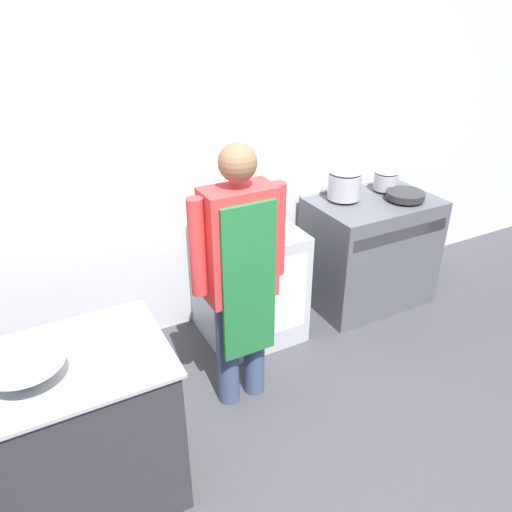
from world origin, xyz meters
TOP-DOWN VIEW (x-y plane):
  - ground_plane at (0.00, 0.00)m, footprint 14.00×14.00m
  - wall_back at (0.00, 1.81)m, footprint 8.00×0.05m
  - prep_counter at (-1.27, 0.55)m, footprint 1.08×0.68m
  - stove at (1.31, 1.40)m, footprint 0.99×0.67m
  - fridge_unit at (0.20, 1.44)m, footprint 0.69×0.65m
  - person_cook at (-0.16, 0.84)m, footprint 0.59×0.24m
  - mixing_bowl at (-1.35, 0.49)m, footprint 0.34×0.34m
  - stock_pot at (1.09, 1.52)m, footprint 0.26×0.26m
  - saute_pan at (1.51, 1.29)m, footprint 0.30×0.30m
  - sauce_pot at (1.51, 1.52)m, footprint 0.20×0.20m

SIDE VIEW (x-z plane):
  - ground_plane at x=0.00m, z-range 0.00..0.00m
  - fridge_unit at x=0.20m, z-range 0.00..0.87m
  - prep_counter at x=-1.27m, z-range 0.00..0.90m
  - stove at x=1.31m, z-range -0.01..0.93m
  - mixing_bowl at x=-1.35m, z-range 0.90..1.00m
  - person_cook at x=-0.16m, z-range 0.11..1.80m
  - saute_pan at x=1.51m, z-range 0.93..0.98m
  - sauce_pot at x=1.51m, z-range 0.93..1.10m
  - stock_pot at x=1.09m, z-range 0.93..1.17m
  - wall_back at x=0.00m, z-range 0.00..2.70m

